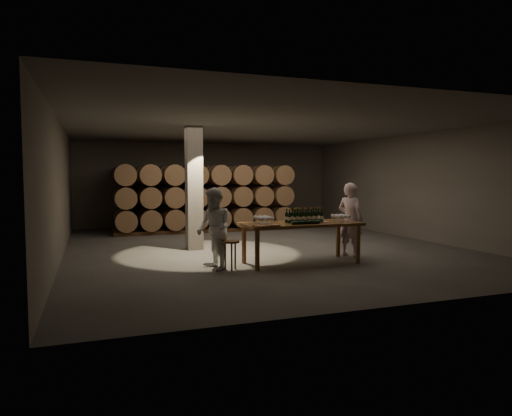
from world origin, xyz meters
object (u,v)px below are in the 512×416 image
object	(u,v)px
bottle_cluster	(304,217)
person_man	(350,220)
stool	(231,246)
person_woman	(214,229)
notebook_near	(273,225)
tasting_table	(301,227)
plate	(322,222)

from	to	relation	value
bottle_cluster	person_man	xyz separation A→B (m)	(1.38, 0.35, -0.13)
stool	person_woman	size ratio (longest dim) A/B	0.35
stool	person_man	xyz separation A→B (m)	(3.14, 0.54, 0.39)
bottle_cluster	notebook_near	world-z (taller)	bottle_cluster
person_man	person_woman	world-z (taller)	person_man
notebook_near	person_man	world-z (taller)	person_man
bottle_cluster	notebook_near	size ratio (longest dim) A/B	3.62
stool	person_woman	world-z (taller)	person_woman
stool	tasting_table	bearing A→B (deg)	5.19
person_woman	tasting_table	bearing A→B (deg)	80.37
stool	person_man	bearing A→B (deg)	9.83
tasting_table	stool	xyz separation A→B (m)	(-1.66, -0.15, -0.31)
tasting_table	stool	distance (m)	1.69
tasting_table	bottle_cluster	bearing A→B (deg)	24.37
plate	notebook_near	bearing A→B (deg)	-163.61
bottle_cluster	stool	size ratio (longest dim) A/B	1.44
plate	stool	xyz separation A→B (m)	(-2.14, -0.09, -0.42)
tasting_table	stool	bearing A→B (deg)	-174.81
bottle_cluster	notebook_near	distance (m)	1.07
bottle_cluster	tasting_table	bearing A→B (deg)	-155.63
person_man	person_woman	distance (m)	3.48
tasting_table	person_woman	xyz separation A→B (m)	(-1.97, -0.02, 0.05)
bottle_cluster	plate	distance (m)	0.42
bottle_cluster	notebook_near	bearing A→B (deg)	-152.46
notebook_near	person_man	xyz separation A→B (m)	(2.33, 0.84, -0.03)
bottle_cluster	plate	xyz separation A→B (m)	(0.39, -0.10, -0.11)
stool	person_man	world-z (taller)	person_man
tasting_table	person_man	xyz separation A→B (m)	(1.48, 0.39, 0.08)
notebook_near	plate	bearing A→B (deg)	11.64
notebook_near	person_man	distance (m)	2.48
plate	person_man	distance (m)	1.09
bottle_cluster	person_woman	bearing A→B (deg)	-178.27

